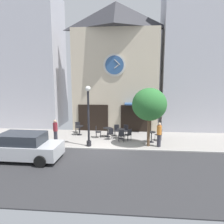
% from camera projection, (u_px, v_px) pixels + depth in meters
% --- Properties ---
extents(ground_plane, '(28.05, 11.32, 0.13)m').
position_uv_depth(ground_plane, '(100.00, 154.00, 12.95)').
color(ground_plane, gray).
extents(clock_building, '(7.45, 3.75, 11.04)m').
position_uv_depth(clock_building, '(116.00, 65.00, 18.71)').
color(clock_building, beige).
rests_on(clock_building, ground_plane).
extents(neighbor_building_left, '(5.66, 3.89, 12.00)m').
position_uv_depth(neighbor_building_left, '(32.00, 63.00, 20.07)').
color(neighbor_building_left, '#B2B2BC').
rests_on(neighbor_building_left, ground_plane).
extents(neighbor_building_right, '(6.88, 3.37, 12.52)m').
position_uv_depth(neighbor_building_right, '(201.00, 59.00, 18.43)').
color(neighbor_building_right, '#B2B2BC').
rests_on(neighbor_building_right, ground_plane).
extents(street_lamp, '(0.36, 0.36, 4.10)m').
position_uv_depth(street_lamp, '(88.00, 116.00, 14.08)').
color(street_lamp, black).
rests_on(street_lamp, ground_plane).
extents(street_tree, '(2.30, 2.07, 3.97)m').
position_uv_depth(street_tree, '(149.00, 105.00, 13.94)').
color(street_tree, brown).
rests_on(street_tree, ground_plane).
extents(cafe_table_center_right, '(0.67, 0.67, 0.76)m').
position_uv_depth(cafe_table_center_right, '(79.00, 129.00, 17.09)').
color(cafe_table_center_right, black).
rests_on(cafe_table_center_right, ground_plane).
extents(cafe_table_near_curb, '(0.72, 0.72, 0.73)m').
position_uv_depth(cafe_table_near_curb, '(108.00, 130.00, 16.54)').
color(cafe_table_near_curb, black).
rests_on(cafe_table_near_curb, ground_plane).
extents(cafe_table_rightmost, '(0.61, 0.61, 0.75)m').
position_uv_depth(cafe_table_rightmost, '(121.00, 132.00, 16.07)').
color(cafe_table_rightmost, black).
rests_on(cafe_table_rightmost, ground_plane).
extents(cafe_table_leftmost, '(0.62, 0.62, 0.77)m').
position_uv_depth(cafe_table_leftmost, '(151.00, 135.00, 15.17)').
color(cafe_table_leftmost, black).
rests_on(cafe_table_leftmost, ground_plane).
extents(cafe_chair_facing_street, '(0.53, 0.53, 0.90)m').
position_uv_depth(cafe_chair_facing_street, '(110.00, 133.00, 15.78)').
color(cafe_chair_facing_street, black).
rests_on(cafe_chair_facing_street, ground_plane).
extents(cafe_chair_left_end, '(0.54, 0.54, 0.90)m').
position_uv_depth(cafe_chair_left_end, '(125.00, 130.00, 16.78)').
color(cafe_chair_left_end, black).
rests_on(cafe_chair_left_end, ground_plane).
extents(cafe_chair_facing_wall, '(0.56, 0.56, 0.90)m').
position_uv_depth(cafe_chair_facing_wall, '(129.00, 134.00, 15.49)').
color(cafe_chair_facing_wall, black).
rests_on(cafe_chair_facing_wall, ground_plane).
extents(cafe_chair_mid_row, '(0.43, 0.43, 0.90)m').
position_uv_depth(cafe_chair_mid_row, '(97.00, 131.00, 16.33)').
color(cafe_chair_mid_row, black).
rests_on(cafe_chair_mid_row, ground_plane).
extents(cafe_chair_outer, '(0.47, 0.47, 0.90)m').
position_uv_depth(cafe_chair_outer, '(121.00, 135.00, 15.21)').
color(cafe_chair_outer, black).
rests_on(cafe_chair_outer, ground_plane).
extents(cafe_chair_right_end, '(0.48, 0.48, 0.90)m').
position_uv_depth(cafe_chair_right_end, '(117.00, 129.00, 16.83)').
color(cafe_chair_right_end, black).
rests_on(cafe_chair_right_end, ground_plane).
extents(cafe_chair_curbside, '(0.51, 0.51, 0.90)m').
position_uv_depth(cafe_chair_curbside, '(78.00, 126.00, 17.86)').
color(cafe_chair_curbside, black).
rests_on(cafe_chair_curbside, ground_plane).
extents(cafe_chair_under_awning, '(0.56, 0.56, 0.90)m').
position_uv_depth(cafe_chair_under_awning, '(159.00, 133.00, 15.63)').
color(cafe_chair_under_awning, black).
rests_on(cafe_chair_under_awning, ground_plane).
extents(pedestrian_orange, '(0.42, 0.42, 1.67)m').
position_uv_depth(pedestrian_orange, '(159.00, 134.00, 14.15)').
color(pedestrian_orange, '#2D2D38').
rests_on(pedestrian_orange, ground_plane).
extents(pedestrian_maroon, '(0.36, 0.36, 1.67)m').
position_uv_depth(pedestrian_maroon, '(55.00, 131.00, 15.07)').
color(pedestrian_maroon, '#2D2D38').
rests_on(pedestrian_maroon, ground_plane).
extents(parked_car_silver, '(4.34, 2.09, 1.55)m').
position_uv_depth(parked_car_silver, '(23.00, 147.00, 11.94)').
color(parked_car_silver, '#B7BABF').
rests_on(parked_car_silver, ground_plane).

